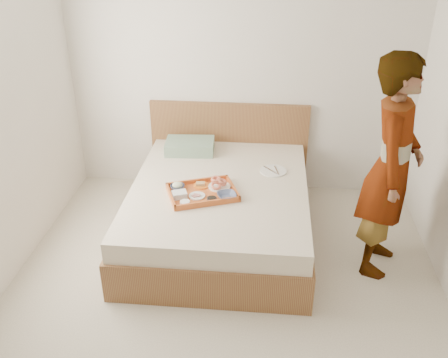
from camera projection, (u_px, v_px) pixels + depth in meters
name	position (u px, v px, depth m)	size (l,w,h in m)	color
ground	(221.00, 310.00, 3.81)	(3.50, 4.00, 0.01)	beige
wall_back	(241.00, 69.00, 4.95)	(3.50, 0.01, 2.60)	silver
bed	(220.00, 211.00, 4.57)	(1.65, 2.00, 0.53)	brown
headboard	(229.00, 146.00, 5.32)	(1.65, 0.06, 0.95)	brown
pillow	(190.00, 146.00, 5.04)	(0.48, 0.33, 0.12)	gray
tray	(202.00, 192.00, 4.29)	(0.57, 0.41, 0.05)	#C85C23
prawn_plate	(220.00, 187.00, 4.38)	(0.20, 0.20, 0.01)	white
navy_bowl_big	(227.00, 196.00, 4.22)	(0.16, 0.16, 0.04)	#1B214B
sauce_dish	(212.00, 199.00, 4.17)	(0.08, 0.08, 0.03)	black
meat_plate	(197.00, 196.00, 4.24)	(0.14, 0.14, 0.01)	white
bread_plate	(201.00, 185.00, 4.40)	(0.14, 0.14, 0.01)	orange
salad_bowl	(178.00, 187.00, 4.35)	(0.12, 0.12, 0.04)	#1B214B
plastic_tub	(180.00, 195.00, 4.22)	(0.12, 0.10, 0.05)	silver
cheese_round	(185.00, 203.00, 4.13)	(0.08, 0.08, 0.03)	white
dinner_plate	(273.00, 171.00, 4.68)	(0.25, 0.25, 0.01)	white
person	(391.00, 168.00, 3.90)	(0.67, 0.44, 1.83)	white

